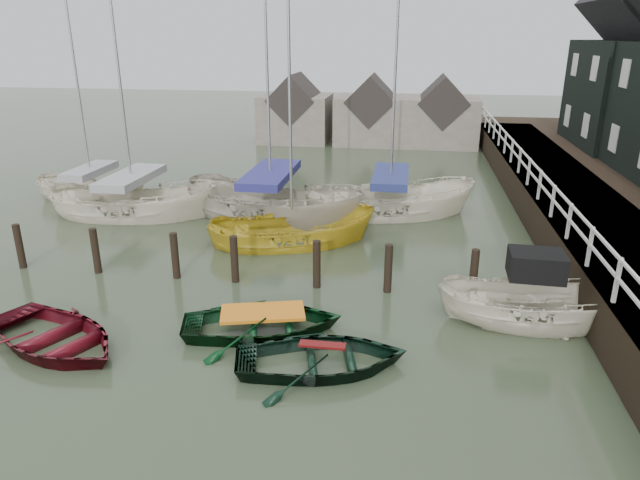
% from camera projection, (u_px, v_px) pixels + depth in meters
% --- Properties ---
extents(ground, '(120.00, 120.00, 0.00)m').
position_uv_depth(ground, '(247.00, 335.00, 13.64)').
color(ground, '#2E3924').
rests_on(ground, ground).
extents(pier, '(3.04, 32.00, 2.70)m').
position_uv_depth(pier, '(565.00, 207.00, 21.29)').
color(pier, black).
rests_on(pier, ground).
extents(mooring_pilings, '(13.72, 0.22, 1.80)m').
position_uv_depth(mooring_pilings, '(238.00, 266.00, 16.42)').
color(mooring_pilings, black).
rests_on(mooring_pilings, ground).
extents(far_sheds, '(14.00, 4.08, 4.39)m').
position_uv_depth(far_sheds, '(369.00, 114.00, 37.02)').
color(far_sheds, '#665B51').
rests_on(far_sheds, ground).
extents(rowboat_red, '(4.79, 4.27, 0.82)m').
position_uv_depth(rowboat_red, '(56.00, 347.00, 13.14)').
color(rowboat_red, '#4F0B14').
rests_on(rowboat_red, ground).
extents(rowboat_green, '(4.41, 3.64, 0.79)m').
position_uv_depth(rowboat_green, '(264.00, 332.00, 13.78)').
color(rowboat_green, black).
rests_on(rowboat_green, ground).
extents(rowboat_dkgreen, '(4.24, 3.47, 0.77)m').
position_uv_depth(rowboat_dkgreen, '(322.00, 368.00, 12.32)').
color(rowboat_dkgreen, black).
rests_on(rowboat_dkgreen, ground).
extents(motorboat, '(4.65, 1.91, 2.73)m').
position_uv_depth(motorboat, '(530.00, 321.00, 14.14)').
color(motorboat, beige).
rests_on(motorboat, ground).
extents(sailboat_a, '(6.97, 3.18, 10.38)m').
position_uv_depth(sailboat_a, '(135.00, 214.00, 22.58)').
color(sailboat_a, silver).
rests_on(sailboat_a, ground).
extents(sailboat_b, '(8.28, 5.26, 13.03)m').
position_uv_depth(sailboat_b, '(272.00, 217.00, 22.23)').
color(sailboat_b, '#BAB09F').
rests_on(sailboat_b, ground).
extents(sailboat_c, '(6.12, 3.88, 10.75)m').
position_uv_depth(sailboat_c, '(292.00, 243.00, 19.61)').
color(sailboat_c, gold).
rests_on(sailboat_c, ground).
extents(sailboat_d, '(7.15, 3.97, 13.31)m').
position_uv_depth(sailboat_d, '(389.00, 213.00, 22.75)').
color(sailboat_d, silver).
rests_on(sailboat_d, ground).
extents(sailboat_e, '(5.76, 2.96, 9.62)m').
position_uv_depth(sailboat_e, '(94.00, 198.00, 24.75)').
color(sailboat_e, beige).
rests_on(sailboat_e, ground).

